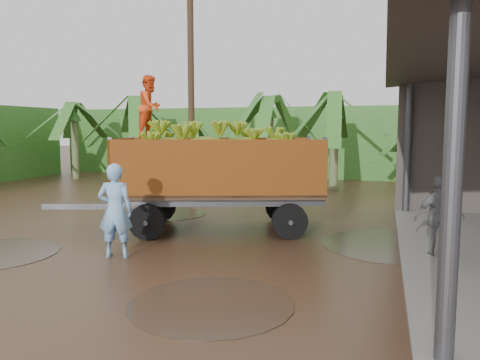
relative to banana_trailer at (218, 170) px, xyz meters
name	(u,v)px	position (x,y,z in m)	size (l,w,h in m)	color
ground	(154,246)	(-0.74, -1.99, -1.48)	(100.00, 100.00, 0.00)	black
hedge_north	(257,142)	(-2.74, 14.01, 0.32)	(22.00, 3.00, 3.60)	#2D661E
banana_trailer	(218,170)	(0.00, 0.00, 0.00)	(6.84, 3.76, 3.85)	#A75417
man_blue	(115,210)	(-1.06, -2.95, -0.56)	(0.67, 0.44, 1.84)	#7FB0E7
man_grey	(439,218)	(4.95, -1.25, -0.67)	(0.94, 0.39, 1.61)	slate
utility_pole	(191,77)	(-3.17, 5.84, 2.96)	(1.20, 0.24, 8.77)	#47301E
banana_plants	(107,146)	(-6.03, 4.52, 0.40)	(24.76, 21.07, 4.10)	#2D661E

